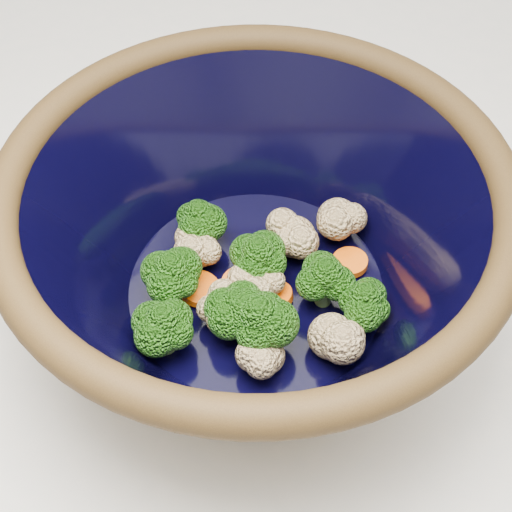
{
  "coord_description": "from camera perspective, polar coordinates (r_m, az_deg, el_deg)",
  "views": [
    {
      "loc": [
        0.08,
        -0.42,
        1.37
      ],
      "look_at": [
        -0.06,
        -0.12,
        0.97
      ],
      "focal_mm": 50.0,
      "sensor_mm": 36.0,
      "label": 1
    }
  ],
  "objects": [
    {
      "name": "counter",
      "position": [
        1.02,
        5.91,
        -14.94
      ],
      "size": [
        1.2,
        1.2,
        0.9
      ],
      "primitive_type": "cube",
      "color": "white",
      "rests_on": "ground"
    },
    {
      "name": "mixing_bowl",
      "position": [
        0.51,
        0.0,
        1.06
      ],
      "size": [
        0.44,
        0.44,
        0.15
      ],
      "rotation": [
        0.0,
        0.0,
        -0.39
      ],
      "color": "black",
      "rests_on": "counter"
    },
    {
      "name": "vegetable_pile",
      "position": [
        0.52,
        -0.0,
        -2.18
      ],
      "size": [
        0.18,
        0.19,
        0.06
      ],
      "color": "#608442",
      "rests_on": "mixing_bowl"
    }
  ]
}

